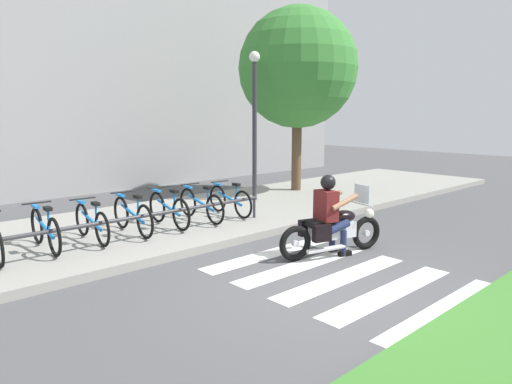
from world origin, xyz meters
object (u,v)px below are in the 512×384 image
bicycle_5 (201,205)px  bike_rack (147,217)px  bicycle_1 (45,230)px  bicycle_4 (169,209)px  bicycle_2 (92,223)px  bicycle_6 (230,200)px  motorcycle (333,230)px  rider (330,210)px  bicycle_3 (132,215)px  street_lamp (255,113)px  tree_near_rack (298,68)px

bicycle_5 → bike_rack: 1.71m
bicycle_1 → bicycle_4: 2.43m
bicycle_2 → bicycle_6: bicycle_6 is taller
motorcycle → bicycle_2: (-2.96, 3.16, 0.05)m
bicycle_1 → bicycle_6: 4.04m
bicycle_1 → bicycle_5: size_ratio=0.96×
bicycle_1 → bike_rack: (1.62, -0.55, 0.07)m
rider → bicycle_3: bearing=123.5°
street_lamp → bicycle_6: bearing=-149.1°
bicycle_6 → tree_near_rack: (3.78, 1.42, 3.26)m
motorcycle → bicycle_1: size_ratio=1.26×
rider → bicycle_2: bearing=132.6°
bicycle_1 → tree_near_rack: size_ratio=0.30×
rider → bike_rack: size_ratio=0.26×
bicycle_1 → bicycle_4: (2.43, -0.00, 0.01)m
motorcycle → bicycle_4: (-1.35, 3.16, 0.06)m
bike_rack → motorcycle: bearing=-50.4°
rider → bike_rack: rider is taller
motorcycle → rider: rider is taller
motorcycle → bicycle_4: 3.44m
rider → bike_rack: 3.33m
motorcycle → bike_rack: bearing=129.6°
bicycle_1 → bicycle_5: bicycle_1 is taller
bicycle_4 → street_lamp: size_ratio=0.41×
bicycle_3 → bicycle_4: size_ratio=1.03×
bike_rack → tree_near_rack: size_ratio=0.99×
bicycle_2 → rider: bearing=-47.4°
tree_near_rack → bicycle_2: bearing=-168.6°
bicycle_5 → bicycle_6: bearing=-0.0°
rider → street_lamp: (2.04, 4.16, 1.65)m
bicycle_4 → tree_near_rack: 6.45m
bicycle_2 → bicycle_6: size_ratio=1.01×
bicycle_3 → bike_rack: bearing=-90.0°
rider → motorcycle: bearing=-18.0°
bicycle_1 → motorcycle: bearing=-40.0°
bicycle_6 → bicycle_4: bearing=-180.0°
bicycle_5 → street_lamp: (2.50, 1.02, 1.95)m
street_lamp → bicycle_4: bearing=-162.9°
bicycle_4 → bicycle_3: bearing=180.0°
bicycle_6 → motorcycle: bearing=-94.9°
bicycle_4 → bicycle_2: bearing=180.0°
bicycle_2 → bicycle_3: size_ratio=0.95×
bicycle_2 → street_lamp: (4.93, 1.02, 1.96)m
bicycle_4 → tree_near_rack: tree_near_rack is taller
bicycle_6 → bike_rack: bicycle_6 is taller
bicycle_1 → tree_near_rack: tree_near_rack is taller
bicycle_3 → bicycle_5: (1.62, 0.00, -0.00)m
bicycle_4 → bicycle_5: size_ratio=0.96×
rider → bicycle_6: 3.17m
bicycle_5 → tree_near_rack: 5.80m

